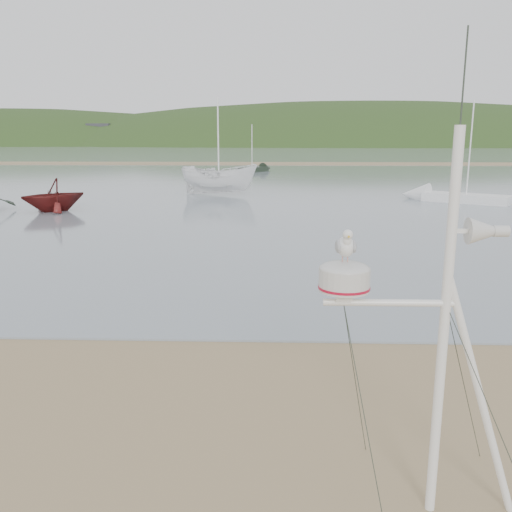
{
  "coord_description": "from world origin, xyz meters",
  "views": [
    {
      "loc": [
        1.95,
        -5.89,
        3.94
      ],
      "look_at": [
        1.72,
        1.0,
        2.39
      ],
      "focal_mm": 38.0,
      "sensor_mm": 36.0,
      "label": 1
    }
  ],
  "objects_px": {
    "boat_red": "(52,180)",
    "boat_white": "(218,154)",
    "mast_rig": "(433,411)",
    "sailboat_dark_mid": "(259,169)",
    "sailboat_white_near": "(439,196)"
  },
  "relations": [
    {
      "from": "mast_rig",
      "to": "boat_red",
      "type": "relative_size",
      "value": 1.51
    },
    {
      "from": "mast_rig",
      "to": "sailboat_dark_mid",
      "type": "bearing_deg",
      "value": 93.41
    },
    {
      "from": "sailboat_white_near",
      "to": "sailboat_dark_mid",
      "type": "xyz_separation_m",
      "value": [
        -11.63,
        26.78,
        0.0
      ]
    },
    {
      "from": "boat_red",
      "to": "sailboat_dark_mid",
      "type": "height_order",
      "value": "sailboat_dark_mid"
    },
    {
      "from": "boat_red",
      "to": "boat_white",
      "type": "xyz_separation_m",
      "value": [
        7.8,
        8.47,
        1.01
      ]
    },
    {
      "from": "mast_rig",
      "to": "sailboat_white_near",
      "type": "bearing_deg",
      "value": 73.4
    },
    {
      "from": "boat_white",
      "to": "sailboat_dark_mid",
      "type": "xyz_separation_m",
      "value": [
        2.05,
        23.68,
        -2.37
      ]
    },
    {
      "from": "sailboat_dark_mid",
      "to": "boat_white",
      "type": "bearing_deg",
      "value": -94.95
    },
    {
      "from": "boat_white",
      "to": "mast_rig",
      "type": "bearing_deg",
      "value": -158.35
    },
    {
      "from": "mast_rig",
      "to": "sailboat_white_near",
      "type": "xyz_separation_m",
      "value": [
        8.36,
        28.05,
        -0.88
      ]
    },
    {
      "from": "boat_red",
      "to": "sailboat_white_near",
      "type": "relative_size",
      "value": 0.51
    },
    {
      "from": "mast_rig",
      "to": "boat_red",
      "type": "height_order",
      "value": "mast_rig"
    },
    {
      "from": "boat_red",
      "to": "sailboat_white_near",
      "type": "distance_m",
      "value": 22.19
    },
    {
      "from": "mast_rig",
      "to": "boat_white",
      "type": "bearing_deg",
      "value": 99.69
    },
    {
      "from": "sailboat_dark_mid",
      "to": "mast_rig",
      "type": "bearing_deg",
      "value": -86.59
    }
  ]
}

